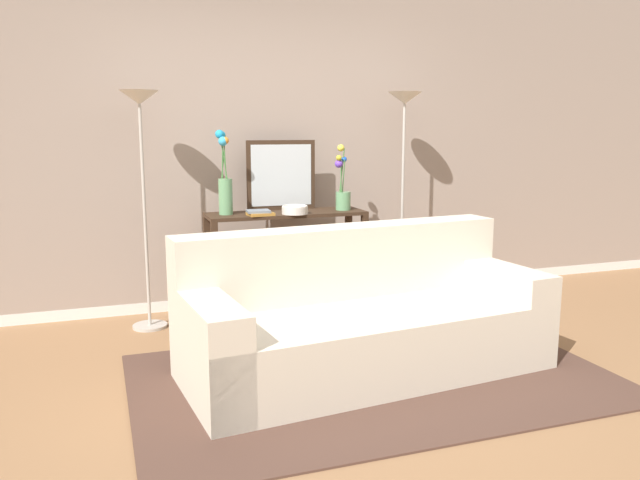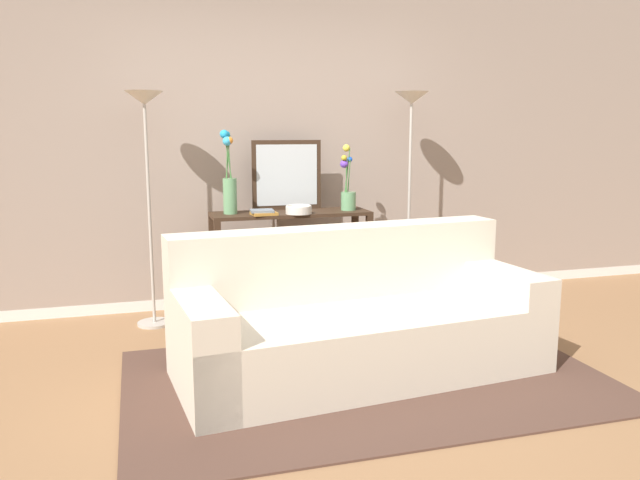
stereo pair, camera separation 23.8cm
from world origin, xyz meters
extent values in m
cube|color=#936B47|center=(0.00, 0.00, -0.01)|extent=(16.00, 16.00, 0.02)
cube|color=white|center=(0.00, 2.08, 0.04)|extent=(12.00, 0.15, 0.09)
cube|color=gray|center=(0.00, 2.08, 1.46)|extent=(12.00, 0.14, 2.74)
cube|color=#51382D|center=(0.16, 0.12, 0.01)|extent=(2.86, 1.78, 0.01)
cube|color=beige|center=(0.16, 0.22, 0.21)|extent=(2.32, 1.13, 0.42)
cube|color=beige|center=(0.13, 0.54, 0.65)|extent=(2.25, 0.48, 0.46)
cube|color=beige|center=(-0.83, 0.12, 0.30)|extent=(0.33, 0.93, 0.60)
cube|color=beige|center=(1.16, 0.32, 0.30)|extent=(0.33, 0.93, 0.60)
cube|color=#382619|center=(0.06, 1.64, 0.83)|extent=(1.28, 0.40, 0.03)
cube|color=#382619|center=(0.06, 1.64, 0.15)|extent=(1.17, 0.34, 0.01)
cube|color=#382619|center=(-0.55, 1.46, 0.41)|extent=(0.05, 0.05, 0.81)
cube|color=#382619|center=(0.68, 1.46, 0.41)|extent=(0.05, 0.05, 0.81)
cube|color=#382619|center=(-0.55, 1.81, 0.41)|extent=(0.05, 0.05, 0.81)
cube|color=#382619|center=(0.68, 1.81, 0.41)|extent=(0.05, 0.05, 0.81)
cylinder|color=#B7B2A8|center=(-1.04, 1.62, 0.01)|extent=(0.26, 0.26, 0.02)
cylinder|color=#B7B2A8|center=(-1.04, 1.62, 0.85)|extent=(0.02, 0.02, 1.65)
cone|color=silver|center=(-1.04, 1.62, 1.72)|extent=(0.28, 0.28, 0.10)
cylinder|color=#B7B2A8|center=(1.09, 1.62, 0.01)|extent=(0.26, 0.26, 0.02)
cylinder|color=#B7B2A8|center=(1.09, 1.62, 0.86)|extent=(0.02, 0.02, 1.68)
cone|color=silver|center=(1.09, 1.62, 1.75)|extent=(0.28, 0.28, 0.10)
cube|color=#382619|center=(0.08, 1.81, 1.12)|extent=(0.58, 0.02, 0.57)
cube|color=silver|center=(0.08, 1.80, 1.12)|extent=(0.51, 0.01, 0.50)
cylinder|color=#669E6B|center=(-0.42, 1.66, 0.98)|extent=(0.11, 0.11, 0.28)
cylinder|color=#3D7538|center=(-0.43, 1.67, 1.29)|extent=(0.02, 0.04, 0.34)
sphere|color=#219FD6|center=(-0.45, 1.68, 1.46)|extent=(0.07, 0.07, 0.07)
cylinder|color=#3D7538|center=(-0.42, 1.67, 1.29)|extent=(0.05, 0.02, 0.33)
sphere|color=#199AD2|center=(-0.43, 1.69, 1.45)|extent=(0.06, 0.06, 0.06)
cylinder|color=#3D7538|center=(-0.43, 1.64, 1.26)|extent=(0.04, 0.02, 0.29)
sphere|color=#36ACDF|center=(-0.43, 1.62, 1.41)|extent=(0.07, 0.07, 0.07)
cylinder|color=#3D7538|center=(-0.42, 1.64, 1.26)|extent=(0.02, 0.01, 0.29)
sphere|color=orange|center=(-0.42, 1.62, 1.41)|extent=(0.06, 0.06, 0.06)
cylinder|color=#669E6B|center=(0.55, 1.61, 0.91)|extent=(0.12, 0.12, 0.15)
cylinder|color=#3D7538|center=(0.56, 1.63, 1.12)|extent=(0.02, 0.02, 0.26)
sphere|color=blue|center=(0.57, 1.65, 1.25)|extent=(0.04, 0.04, 0.04)
cylinder|color=#3D7538|center=(0.54, 1.63, 1.17)|extent=(0.05, 0.02, 0.35)
sphere|color=yellow|center=(0.54, 1.65, 1.35)|extent=(0.06, 0.06, 0.06)
cylinder|color=#3D7538|center=(0.53, 1.62, 1.13)|extent=(0.01, 0.02, 0.28)
sphere|color=gold|center=(0.51, 1.62, 1.27)|extent=(0.05, 0.05, 0.05)
cylinder|color=#3D7538|center=(0.53, 1.63, 1.10)|extent=(0.02, 0.02, 0.23)
sphere|color=#6D3FCE|center=(0.52, 1.64, 1.22)|extent=(0.07, 0.07, 0.07)
cylinder|color=silver|center=(0.10, 1.51, 0.87)|extent=(0.21, 0.21, 0.06)
torus|color=silver|center=(0.10, 1.51, 0.90)|extent=(0.20, 0.20, 0.01)
cube|color=#B77F33|center=(-0.18, 1.51, 0.85)|extent=(0.20, 0.17, 0.02)
cube|color=slate|center=(-0.19, 1.52, 0.87)|extent=(0.19, 0.16, 0.02)
cube|color=tan|center=(-0.43, 1.64, 0.05)|extent=(0.06, 0.16, 0.10)
cube|color=slate|center=(-0.37, 1.64, 0.05)|extent=(0.06, 0.16, 0.10)
cube|color=#236033|center=(-0.33, 1.64, 0.06)|extent=(0.02, 0.17, 0.12)
cube|color=#1E7075|center=(-0.29, 1.64, 0.06)|extent=(0.04, 0.14, 0.11)
cube|color=navy|center=(-0.26, 1.64, 0.06)|extent=(0.03, 0.14, 0.12)
cube|color=#6B3360|center=(-0.22, 1.64, 0.06)|extent=(0.04, 0.16, 0.11)
camera|label=1|loc=(-1.36, -3.22, 1.50)|focal=35.63mm
camera|label=2|loc=(-1.13, -3.29, 1.50)|focal=35.63mm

